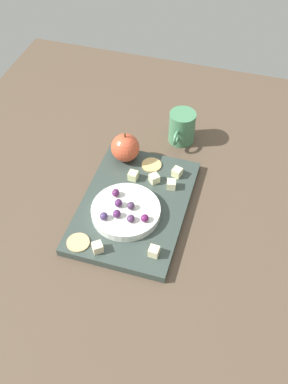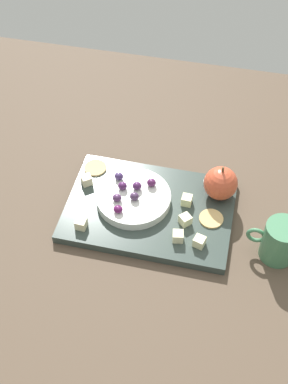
% 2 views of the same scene
% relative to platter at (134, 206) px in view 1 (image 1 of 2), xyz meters
% --- Properties ---
extents(table, '(1.31, 1.10, 0.04)m').
position_rel_platter_xyz_m(table, '(-0.00, 0.03, -0.03)').
color(table, '#4D3E2F').
rests_on(table, ground).
extents(platter, '(0.36, 0.25, 0.02)m').
position_rel_platter_xyz_m(platter, '(0.00, 0.00, 0.00)').
color(platter, '#313E38').
rests_on(platter, table).
extents(serving_dish, '(0.16, 0.16, 0.02)m').
position_rel_platter_xyz_m(serving_dish, '(-0.04, 0.01, 0.02)').
color(serving_dish, silver).
rests_on(serving_dish, platter).
extents(apple_whole, '(0.07, 0.07, 0.07)m').
position_rel_platter_xyz_m(apple_whole, '(0.14, 0.07, 0.05)').
color(apple_whole, '#BE492D').
rests_on(apple_whole, platter).
extents(apple_stem, '(0.01, 0.01, 0.01)m').
position_rel_platter_xyz_m(apple_stem, '(0.14, 0.07, 0.09)').
color(apple_stem, brown).
rests_on(apple_stem, apple_whole).
extents(cheese_cube_0, '(0.03, 0.03, 0.02)m').
position_rel_platter_xyz_m(cheese_cube_0, '(0.12, -0.08, 0.02)').
color(cheese_cube_0, beige).
rests_on(cheese_cube_0, platter).
extents(cheese_cube_1, '(0.02, 0.02, 0.02)m').
position_rel_platter_xyz_m(cheese_cube_1, '(0.07, -0.07, 0.02)').
color(cheese_cube_1, beige).
rests_on(cheese_cube_1, platter).
extents(cheese_cube_2, '(0.02, 0.02, 0.02)m').
position_rel_platter_xyz_m(cheese_cube_2, '(-0.13, -0.08, 0.02)').
color(cheese_cube_2, beige).
rests_on(cheese_cube_2, platter).
extents(cheese_cube_3, '(0.03, 0.03, 0.02)m').
position_rel_platter_xyz_m(cheese_cube_3, '(0.08, -0.03, 0.02)').
color(cheese_cube_3, beige).
rests_on(cheese_cube_3, platter).
extents(cheese_cube_4, '(0.03, 0.03, 0.02)m').
position_rel_platter_xyz_m(cheese_cube_4, '(-0.15, 0.04, 0.02)').
color(cheese_cube_4, beige).
rests_on(cheese_cube_4, platter).
extents(cheese_cube_5, '(0.02, 0.02, 0.02)m').
position_rel_platter_xyz_m(cheese_cube_5, '(0.08, 0.03, 0.02)').
color(cheese_cube_5, beige).
rests_on(cheese_cube_5, platter).
extents(cracker_0, '(0.05, 0.05, 0.00)m').
position_rel_platter_xyz_m(cracker_0, '(0.13, -0.00, 0.01)').
color(cracker_0, tan).
rests_on(cracker_0, platter).
extents(cracker_1, '(0.05, 0.05, 0.00)m').
position_rel_platter_xyz_m(cracker_1, '(-0.15, 0.08, 0.01)').
color(cracker_1, tan).
rests_on(cracker_1, platter).
extents(grape_0, '(0.02, 0.02, 0.02)m').
position_rel_platter_xyz_m(grape_0, '(-0.07, -0.01, 0.04)').
color(grape_0, '#46284D').
rests_on(grape_0, serving_dish).
extents(grape_1, '(0.02, 0.02, 0.02)m').
position_rel_platter_xyz_m(grape_1, '(-0.01, 0.04, 0.04)').
color(grape_1, '#4E1E4A').
rests_on(grape_1, serving_dish).
extents(grape_2, '(0.02, 0.02, 0.02)m').
position_rel_platter_xyz_m(grape_2, '(-0.08, 0.05, 0.04)').
color(grape_2, '#402D5C').
rests_on(grape_2, serving_dish).
extents(grape_3, '(0.02, 0.02, 0.02)m').
position_rel_platter_xyz_m(grape_3, '(-0.03, 0.02, 0.04)').
color(grape_3, '#482050').
rests_on(grape_3, serving_dish).
extents(grape_4, '(0.02, 0.02, 0.02)m').
position_rel_platter_xyz_m(grape_4, '(-0.03, -0.00, 0.04)').
color(grape_4, '#432C4B').
rests_on(grape_4, serving_dish).
extents(grape_5, '(0.02, 0.02, 0.02)m').
position_rel_platter_xyz_m(grape_5, '(-0.07, 0.02, 0.04)').
color(grape_5, '#481F4F').
rests_on(grape_5, serving_dish).
extents(grape_6, '(0.02, 0.02, 0.02)m').
position_rel_platter_xyz_m(grape_6, '(-0.06, -0.04, 0.04)').
color(grape_6, '#55184C').
rests_on(grape_6, serving_dish).
extents(cup, '(0.10, 0.07, 0.09)m').
position_rel_platter_xyz_m(cup, '(0.27, -0.05, 0.04)').
color(cup, '#437B55').
rests_on(cup, table).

